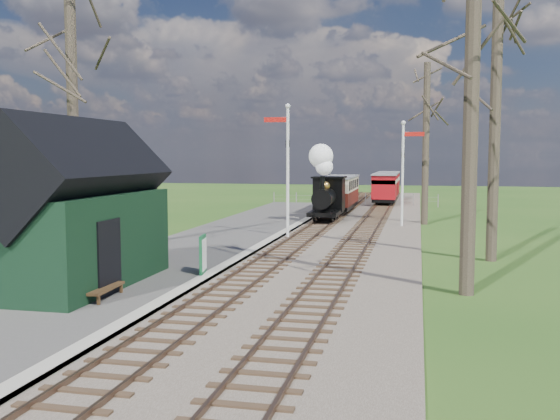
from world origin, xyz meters
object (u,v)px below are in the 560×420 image
Objects in this scene: red_carriage_b at (388,185)px; bench at (100,282)px; coach at (339,192)px; station_shed at (76,213)px; locomotive at (326,188)px; semaphore_near at (286,161)px; person at (128,258)px; sign_board at (203,254)px; red_carriage_a at (385,188)px; semaphore_far at (404,165)px.

red_carriage_b reaches higher than bench.
coach is at bearing 83.92° from bench.
locomotive is at bearing 77.53° from station_shed.
person is at bearing -102.51° from semaphore_near.
semaphore_near reaches higher than red_carriage_b.
coach is (4.30, 25.44, -0.80)m from station_shed.
sign_board is (-1.38, -16.98, -1.20)m from locomotive.
station_shed is 2.59m from bench.
person reaches higher than bench.
coach is 27.00m from bench.
station_shed is 33.71m from red_carriage_a.
semaphore_far is (8.67, 18.00, 1.08)m from station_shed.
red_carriage_a is at bearing 78.19° from station_shed.
semaphore_near is 21.37m from red_carriage_a.
coach is at bearing 80.41° from station_shed.
semaphore_near reaches higher than semaphore_far.
coach is at bearing 86.73° from semaphore_near.
locomotive is 18.72m from person.
semaphore_near is 26.79m from red_carriage_b.
locomotive is (-4.39, 1.38, -1.35)m from semaphore_far.
sign_board is 2.32m from person.
semaphore_far is at bearing -85.05° from red_carriage_b.
semaphore_near reaches higher than person.
bench is at bearing -110.45° from semaphore_far.
semaphore_far reaches higher than red_carriage_a.
coach reaches higher than red_carriage_b.
locomotive is 0.93× the size of red_carriage_b.
coach is 13.30m from red_carriage_b.
semaphore_near is (3.53, 12.00, 1.35)m from station_shed.
semaphore_far reaches higher than station_shed.
station_shed is at bearing -99.59° from coach.
coach is at bearing -101.28° from red_carriage_b.
semaphore_near reaches higher than locomotive.
semaphore_far is 4.77× the size of sign_board.
semaphore_far is 20.65m from red_carriage_b.
red_carriage_a is 3.53× the size of person.
locomotive is 21.01m from bench.
semaphore_near is 1.35× the size of red_carriage_b.
semaphore_far reaches higher than bench.
red_carriage_a is at bearing 82.56° from sign_board.
semaphore_far is at bearing 69.55° from bench.
red_carriage_a is 34.82m from bench.
station_shed reaches higher than red_carriage_b.
station_shed is 1.36× the size of red_carriage_b.
station_shed reaches higher than locomotive.
station_shed is at bearing -115.72° from semaphore_far.
semaphore_far is 1.33× the size of locomotive.
semaphore_far is at bearing -37.21° from person.
locomotive is at bearing -90.11° from coach.
red_carriage_a is (2.61, 13.60, -0.62)m from locomotive.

